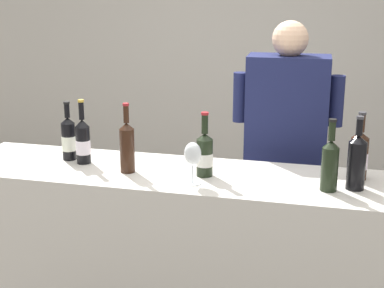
% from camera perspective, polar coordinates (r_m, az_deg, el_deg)
% --- Properties ---
extents(wall_back, '(8.00, 0.10, 2.80)m').
position_cam_1_polar(wall_back, '(5.22, 6.83, 10.23)').
color(wall_back, beige).
rests_on(wall_back, ground_plane).
extents(counter, '(2.35, 0.57, 1.00)m').
position_cam_1_polar(counter, '(2.99, -0.68, -12.01)').
color(counter, beige).
rests_on(counter, ground_plane).
extents(wine_bottle_0, '(0.07, 0.07, 0.33)m').
position_cam_1_polar(wine_bottle_0, '(2.97, -10.89, 0.27)').
color(wine_bottle_0, black).
rests_on(wine_bottle_0, counter).
extents(wine_bottle_1, '(0.08, 0.08, 0.32)m').
position_cam_1_polar(wine_bottle_1, '(2.79, 16.42, -1.10)').
color(wine_bottle_1, black).
rests_on(wine_bottle_1, counter).
extents(wine_bottle_2, '(0.08, 0.08, 0.31)m').
position_cam_1_polar(wine_bottle_2, '(2.72, 1.27, -1.01)').
color(wine_bottle_2, black).
rests_on(wine_bottle_2, counter).
extents(wine_bottle_3, '(0.07, 0.07, 0.31)m').
position_cam_1_polar(wine_bottle_3, '(3.05, -12.28, 0.54)').
color(wine_bottle_3, black).
rests_on(wine_bottle_3, counter).
extents(wine_bottle_4, '(0.07, 0.07, 0.35)m').
position_cam_1_polar(wine_bottle_4, '(2.79, -6.53, -0.17)').
color(wine_bottle_4, black).
rests_on(wine_bottle_4, counter).
extents(wine_bottle_5, '(0.08, 0.08, 0.33)m').
position_cam_1_polar(wine_bottle_5, '(2.59, 13.67, -1.90)').
color(wine_bottle_5, black).
rests_on(wine_bottle_5, counter).
extents(wine_bottle_6, '(0.08, 0.08, 0.34)m').
position_cam_1_polar(wine_bottle_6, '(2.64, 16.20, -1.64)').
color(wine_bottle_6, black).
rests_on(wine_bottle_6, counter).
extents(wine_glass, '(0.08, 0.08, 0.20)m').
position_cam_1_polar(wine_glass, '(2.60, 0.06, -1.15)').
color(wine_glass, silver).
rests_on(wine_glass, counter).
extents(person_server, '(0.61, 0.26, 1.70)m').
position_cam_1_polar(person_server, '(3.31, 9.21, -3.17)').
color(person_server, black).
rests_on(person_server, ground_plane).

